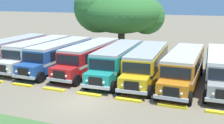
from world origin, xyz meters
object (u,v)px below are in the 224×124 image
Objects in this scene: parked_bus_slot_3 at (90,56)px; parked_bus_slot_7 at (222,67)px; parked_bus_slot_2 at (60,54)px; parked_bus_slot_6 at (184,66)px; parked_bus_slot_1 at (38,52)px; broad_shade_tree at (120,12)px; parked_bus_slot_4 at (118,60)px; parked_bus_slot_0 at (14,49)px; parked_bus_slot_5 at (147,62)px.

parked_bus_slot_7 is at bearing 90.52° from parked_bus_slot_3.
parked_bus_slot_2 and parked_bus_slot_7 have the same top height.
parked_bus_slot_7 is at bearing 104.66° from parked_bus_slot_6.
parked_bus_slot_2 is at bearing 83.92° from parked_bus_slot_1.
broad_shade_tree reaches higher than parked_bus_slot_2.
parked_bus_slot_4 is at bearing -89.39° from parked_bus_slot_7.
parked_bus_slot_2 is 0.89× the size of broad_shade_tree.
parked_bus_slot_1 and parked_bus_slot_6 have the same top height.
parked_bus_slot_2 is 1.00× the size of parked_bus_slot_4.
parked_bus_slot_0 is at bearing -125.04° from broad_shade_tree.
parked_bus_slot_4 is at bearing 89.53° from parked_bus_slot_2.
parked_bus_slot_2 is at bearing -91.47° from parked_bus_slot_6.
parked_bus_slot_1 is at bearing -112.42° from broad_shade_tree.
parked_bus_slot_1 is at bearing -95.54° from parked_bus_slot_5.
parked_bus_slot_1 is 1.00× the size of parked_bus_slot_6.
parked_bus_slot_6 is 1.00× the size of parked_bus_slot_7.
parked_bus_slot_7 is (15.91, 0.23, 0.00)m from parked_bus_slot_2.
broad_shade_tree is (5.03, 12.20, 3.85)m from parked_bus_slot_1.
parked_bus_slot_7 is (22.24, -0.17, 0.00)m from parked_bus_slot_0.
parked_bus_slot_4 is 13.97m from broad_shade_tree.
broad_shade_tree is at bearing -173.03° from parked_bus_slot_3.
parked_bus_slot_3 is at bearing -98.51° from parked_bus_slot_5.
parked_bus_slot_1 is 0.89× the size of broad_shade_tree.
parked_bus_slot_1 is 1.00× the size of parked_bus_slot_3.
broad_shade_tree is at bearing -153.15° from parked_bus_slot_5.
broad_shade_tree reaches higher than parked_bus_slot_4.
parked_bus_slot_0 is 1.00× the size of parked_bus_slot_4.
parked_bus_slot_3 is (3.40, 0.33, 0.00)m from parked_bus_slot_2.
parked_bus_slot_0 and parked_bus_slot_4 have the same top height.
parked_bus_slot_2 is 6.61m from parked_bus_slot_4.
parked_bus_slot_5 is 0.89× the size of broad_shade_tree.
parked_bus_slot_2 is at bearing -99.68° from broad_shade_tree.
parked_bus_slot_5 is at bearing -94.14° from parked_bus_slot_6.
parked_bus_slot_1 is 18.81m from parked_bus_slot_7.
parked_bus_slot_4 is (3.20, -0.53, 0.00)m from parked_bus_slot_3.
broad_shade_tree reaches higher than parked_bus_slot_0.
parked_bus_slot_0 and parked_bus_slot_6 have the same top height.
broad_shade_tree is (-4.48, 12.66, 3.85)m from parked_bus_slot_4.
broad_shade_tree is at bearing 156.72° from parked_bus_slot_1.
parked_bus_slot_4 is 9.31m from parked_bus_slot_7.
parked_bus_slot_4 is 1.00× the size of parked_bus_slot_7.
parked_bus_slot_6 is (19.15, -0.93, 0.00)m from parked_bus_slot_0.
parked_bus_slot_0 and parked_bus_slot_2 have the same top height.
parked_bus_slot_3 is at bearing 87.48° from parked_bus_slot_0.
parked_bus_slot_1 is 0.99× the size of parked_bus_slot_5.
parked_bus_slot_7 is at bearing 89.94° from parked_bus_slot_4.
parked_bus_slot_4 is (6.61, -0.20, 0.00)m from parked_bus_slot_2.
parked_bus_slot_5 and parked_bus_slot_7 have the same top height.
parked_bus_slot_6 is (6.21, -0.32, 0.00)m from parked_bus_slot_4.
parked_bus_slot_5 is 6.44m from parked_bus_slot_7.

